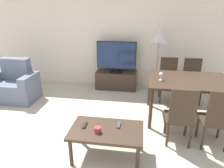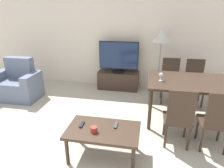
{
  "view_description": "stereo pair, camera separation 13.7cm",
  "coord_description": "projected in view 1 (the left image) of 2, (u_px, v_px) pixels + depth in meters",
  "views": [
    {
      "loc": [
        1.04,
        -1.76,
        1.97
      ],
      "look_at": [
        0.53,
        1.63,
        0.65
      ],
      "focal_mm": 32.0,
      "sensor_mm": 36.0,
      "label": 1
    },
    {
      "loc": [
        1.17,
        -1.73,
        1.97
      ],
      "look_at": [
        0.53,
        1.63,
        0.65
      ],
      "focal_mm": 32.0,
      "sensor_mm": 36.0,
      "label": 2
    }
  ],
  "objects": [
    {
      "name": "dining_chair_far",
      "position": [
        192.0,
        79.0,
        4.34
      ],
      "size": [
        0.4,
        0.4,
        0.95
      ],
      "color": "#38281E",
      "rests_on": "ground_plane"
    },
    {
      "name": "wall_back",
      "position": [
        101.0,
        34.0,
        5.01
      ],
      "size": [
        7.75,
        0.06,
        2.7
      ],
      "color": "beige",
      "rests_on": "ground_plane"
    },
    {
      "name": "coffee_table",
      "position": [
        107.0,
        133.0,
        2.68
      ],
      "size": [
        0.98,
        0.58,
        0.45
      ],
      "color": "#38281E",
      "rests_on": "ground_plane"
    },
    {
      "name": "remote_secondary",
      "position": [
        85.0,
        125.0,
        2.74
      ],
      "size": [
        0.04,
        0.15,
        0.02
      ],
      "color": "black",
      "rests_on": "coffee_table"
    },
    {
      "name": "floor_lamp",
      "position": [
        159.0,
        37.0,
        4.46
      ],
      "size": [
        0.38,
        0.38,
        1.54
      ],
      "color": "gray",
      "rests_on": "ground_plane"
    },
    {
      "name": "dining_chair_near_right",
      "position": [
        217.0,
        117.0,
        2.83
      ],
      "size": [
        0.4,
        0.4,
        0.95
      ],
      "color": "#38281E",
      "rests_on": "ground_plane"
    },
    {
      "name": "cup_white_near",
      "position": [
        98.0,
        130.0,
        2.58
      ],
      "size": [
        0.09,
        0.09,
        0.08
      ],
      "color": "maroon",
      "rests_on": "coffee_table"
    },
    {
      "name": "remote_primary",
      "position": [
        119.0,
        125.0,
        2.74
      ],
      "size": [
        0.04,
        0.15,
        0.02
      ],
      "color": "#38383D",
      "rests_on": "coffee_table"
    },
    {
      "name": "dining_table",
      "position": [
        189.0,
        84.0,
        3.55
      ],
      "size": [
        1.44,
        1.01,
        0.78
      ],
      "color": "#38281E",
      "rests_on": "ground_plane"
    },
    {
      "name": "dining_chair_near",
      "position": [
        181.0,
        115.0,
        2.9
      ],
      "size": [
        0.4,
        0.4,
        0.95
      ],
      "color": "#38281E",
      "rests_on": "ground_plane"
    },
    {
      "name": "tv_stand",
      "position": [
        116.0,
        80.0,
        5.11
      ],
      "size": [
        1.02,
        0.41,
        0.45
      ],
      "color": "#38281E",
      "rests_on": "ground_plane"
    },
    {
      "name": "wine_glass_left",
      "position": [
        161.0,
        75.0,
        3.46
      ],
      "size": [
        0.07,
        0.07,
        0.15
      ],
      "color": "silver",
      "rests_on": "dining_table"
    },
    {
      "name": "armchair",
      "position": [
        14.0,
        86.0,
        4.45
      ],
      "size": [
        0.99,
        0.63,
        0.92
      ],
      "color": "slate",
      "rests_on": "ground_plane"
    },
    {
      "name": "dining_chair_far_left",
      "position": [
        168.0,
        78.0,
        4.41
      ],
      "size": [
        0.4,
        0.4,
        0.95
      ],
      "color": "#38281E",
      "rests_on": "ground_plane"
    },
    {
      "name": "tv",
      "position": [
        116.0,
        57.0,
        4.89
      ],
      "size": [
        0.97,
        0.32,
        0.76
      ],
      "color": "black",
      "rests_on": "tv_stand"
    }
  ]
}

